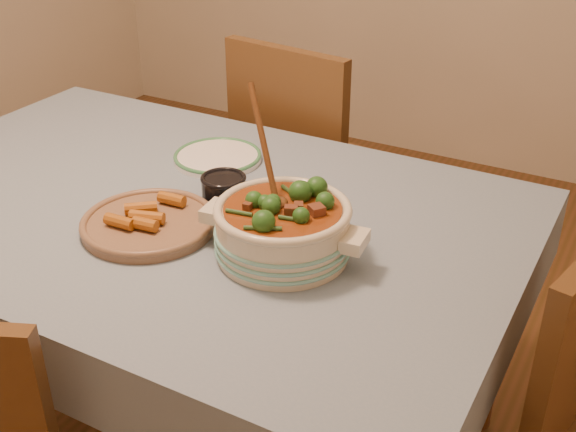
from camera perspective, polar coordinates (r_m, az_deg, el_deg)
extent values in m
plane|color=#4F3416|center=(2.25, -7.35, -16.22)|extent=(4.50, 4.50, 0.00)
cube|color=brown|center=(1.81, -8.77, 0.16)|extent=(1.60, 1.00, 0.05)
cube|color=gray|center=(1.80, -8.84, 0.94)|extent=(1.68, 1.08, 0.01)
cylinder|color=brown|center=(2.71, -15.18, 0.64)|extent=(0.07, 0.07, 0.70)
cylinder|color=brown|center=(2.10, 15.94, -8.52)|extent=(0.07, 0.07, 0.70)
cylinder|color=beige|center=(1.54, -0.42, -1.30)|extent=(0.31, 0.31, 0.11)
torus|color=beige|center=(1.51, -0.43, 0.53)|extent=(0.29, 0.29, 0.02)
cube|color=beige|center=(1.48, 5.28, -1.97)|extent=(0.05, 0.08, 0.03)
cube|color=beige|center=(1.60, -5.72, 0.37)|extent=(0.05, 0.08, 0.03)
cylinder|color=maroon|center=(1.52, -0.42, 0.29)|extent=(0.25, 0.25, 0.02)
cylinder|color=white|center=(2.01, -5.58, 4.60)|extent=(0.32, 0.32, 0.02)
torus|color=#3D8754|center=(2.01, -5.59, 4.79)|extent=(0.24, 0.24, 0.01)
cylinder|color=black|center=(1.80, -5.10, 2.21)|extent=(0.14, 0.14, 0.05)
torus|color=black|center=(1.78, -5.14, 3.00)|extent=(0.11, 0.11, 0.01)
cylinder|color=black|center=(1.79, -5.12, 2.69)|extent=(0.09, 0.09, 0.01)
cylinder|color=#87664B|center=(1.69, -10.92, -0.69)|extent=(0.40, 0.40, 0.02)
torus|color=#87664B|center=(1.69, -10.96, -0.37)|extent=(0.31, 0.31, 0.02)
cube|color=brown|center=(2.59, 2.56, 3.72)|extent=(0.51, 0.51, 0.04)
cube|color=brown|center=(2.34, -0.20, 7.40)|extent=(0.46, 0.11, 0.49)
cylinder|color=brown|center=(2.76, 8.08, -0.55)|extent=(0.04, 0.04, 0.49)
cylinder|color=brown|center=(2.94, 1.50, 1.70)|extent=(0.04, 0.04, 0.49)
cylinder|color=brown|center=(2.47, 3.58, -4.11)|extent=(0.04, 0.04, 0.49)
cylinder|color=brown|center=(2.67, -3.38, -1.37)|extent=(0.04, 0.04, 0.49)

